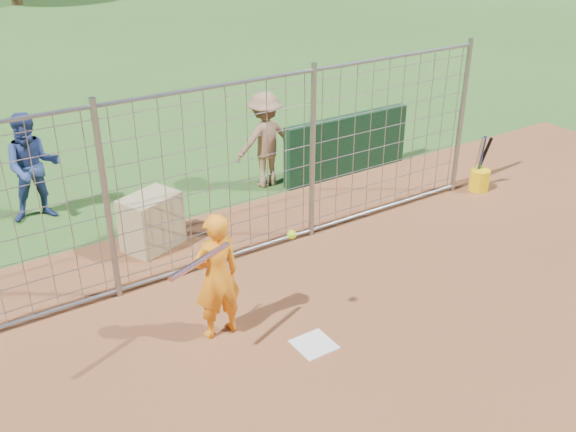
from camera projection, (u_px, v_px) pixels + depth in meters
ground at (304, 336)px, 7.46m from camera, size 100.00×100.00×0.00m
home_plate at (314, 345)px, 7.30m from camera, size 0.43×0.43×0.02m
dugout_wall at (347, 145)px, 11.57m from camera, size 2.60×0.20×1.10m
batter at (217, 276)px, 7.17m from camera, size 0.57×0.37×1.55m
bystander_a at (33, 168)px, 9.81m from camera, size 0.94×0.79×1.72m
bystander_c at (265, 140)px, 10.99m from camera, size 1.08×0.63×1.67m
equipment_bin at (151, 222)px, 9.19m from camera, size 0.94×0.80×0.80m
equipment_in_play at (224, 254)px, 6.64m from camera, size 1.54×0.38×0.10m
bucket_with_bats at (479, 177)px, 11.04m from camera, size 0.34×0.36×0.98m
backstop_fence at (219, 180)px, 8.39m from camera, size 9.08×0.08×2.60m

